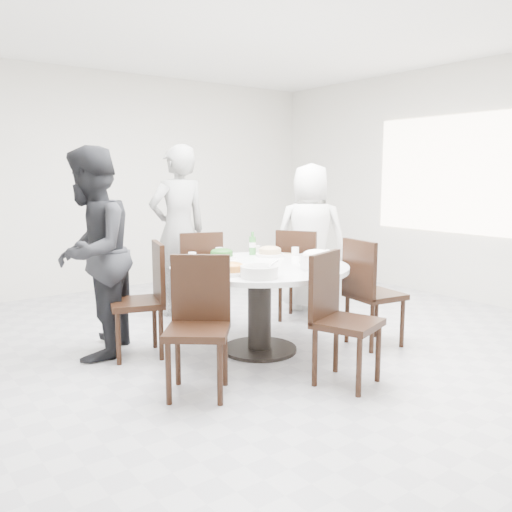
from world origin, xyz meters
TOP-DOWN VIEW (x-y plane):
  - floor at (0.00, 0.00)m, footprint 6.00×6.00m
  - ceiling at (0.00, 0.00)m, footprint 6.00×6.00m
  - wall_back at (0.00, 3.00)m, footprint 6.00×0.01m
  - wall_right at (3.00, 0.00)m, footprint 0.01×6.00m
  - window at (2.98, 0.00)m, footprint 0.04×2.20m
  - dining_table at (-0.14, -0.24)m, footprint 1.50×1.50m
  - chair_ne at (0.82, 0.31)m, footprint 0.58×0.58m
  - chair_n at (-0.11, 0.82)m, footprint 0.54×0.54m
  - chair_nw at (-1.03, 0.27)m, footprint 0.53×0.53m
  - chair_sw at (-1.04, -0.72)m, footprint 0.59×0.59m
  - chair_s at (-0.08, -1.20)m, footprint 0.53×0.53m
  - chair_se at (0.78, -0.71)m, footprint 0.48×0.48m
  - diner_right at (1.20, 0.59)m, footprint 0.94×0.91m
  - diner_middle at (-0.06, 1.29)m, footprint 0.67×0.45m
  - diner_left at (-1.31, 0.50)m, footprint 1.03×1.07m
  - dish_greens at (-0.21, 0.23)m, footprint 0.26×0.26m
  - dish_pale at (0.23, 0.09)m, footprint 0.27×0.27m
  - dish_orange at (-0.60, -0.04)m, footprint 0.26×0.26m
  - dish_redbrown at (0.29, -0.44)m, footprint 0.25×0.25m
  - dish_tofu at (-0.58, -0.44)m, footprint 0.27×0.27m
  - rice_bowl at (0.12, -0.66)m, footprint 0.27×0.27m
  - soup_bowl at (-0.48, -0.68)m, footprint 0.28×0.28m
  - beverage_bottle at (0.16, 0.26)m, footprint 0.06×0.06m
  - tea_cups at (-0.16, 0.41)m, footprint 0.07×0.07m
  - chopsticks at (-0.17, 0.39)m, footprint 0.24×0.04m

SIDE VIEW (x-z plane):
  - floor at x=0.00m, z-range -0.01..0.01m
  - dining_table at x=-0.14m, z-range 0.00..0.75m
  - chair_ne at x=0.82m, z-range 0.00..0.95m
  - chair_n at x=-0.11m, z-range 0.00..0.95m
  - chair_nw at x=-1.03m, z-range 0.00..0.95m
  - chair_sw at x=-1.04m, z-range 0.00..0.95m
  - chair_s at x=-0.08m, z-range 0.00..0.95m
  - chair_se at x=0.78m, z-range 0.00..0.95m
  - chopsticks at x=-0.17m, z-range 0.75..0.76m
  - dish_redbrown at x=0.29m, z-range 0.75..0.81m
  - dish_greens at x=-0.21m, z-range 0.75..0.82m
  - dish_orange at x=-0.60m, z-range 0.75..0.82m
  - dish_tofu at x=-0.58m, z-range 0.75..0.82m
  - dish_pale at x=0.23m, z-range 0.75..0.82m
  - tea_cups at x=-0.16m, z-range 0.75..0.83m
  - soup_bowl at x=-0.48m, z-range 0.75..0.84m
  - rice_bowl at x=0.12m, z-range 0.75..0.87m
  - diner_right at x=1.20m, z-range 0.00..1.62m
  - beverage_bottle at x=0.16m, z-range 0.75..0.97m
  - diner_left at x=-1.31m, z-range 0.00..1.73m
  - diner_middle at x=-0.06m, z-range 0.00..1.81m
  - wall_back at x=0.00m, z-range 0.00..2.80m
  - wall_right at x=3.00m, z-range 0.00..2.80m
  - window at x=2.98m, z-range 0.80..2.20m
  - ceiling at x=0.00m, z-range 2.79..2.80m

